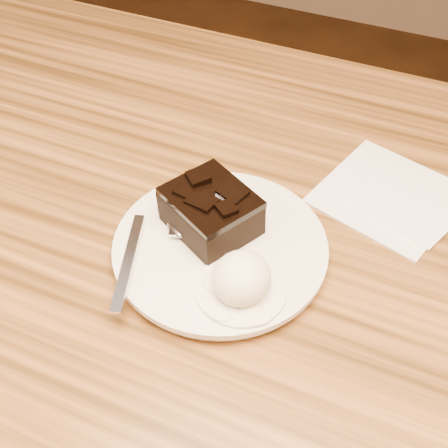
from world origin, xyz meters
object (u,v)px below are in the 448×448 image
at_px(dining_table, 224,382).
at_px(brownie, 211,213).
at_px(napkin, 388,195).
at_px(ice_cream_scoop, 242,278).
at_px(plate, 220,250).
at_px(spoon, 183,222).

height_order(dining_table, brownie, brownie).
height_order(brownie, napkin, brownie).
bearing_deg(ice_cream_scoop, plate, 132.41).
xyz_separation_m(spoon, napkin, (0.20, 0.16, -0.02)).
relative_size(brownie, ice_cream_scoop, 1.46).
bearing_deg(napkin, spoon, -140.94).
bearing_deg(plate, ice_cream_scoop, -47.59).
xyz_separation_m(dining_table, brownie, (-0.00, -0.03, 0.41)).
bearing_deg(brownie, napkin, 41.36).
bearing_deg(plate, spoon, 171.07).
bearing_deg(dining_table, napkin, 36.46).
relative_size(plate, napkin, 1.55).
distance_m(plate, spoon, 0.05).
distance_m(plate, brownie, 0.04).
bearing_deg(plate, dining_table, 108.65).
bearing_deg(napkin, ice_cream_scoop, -115.66).
xyz_separation_m(dining_table, napkin, (0.16, 0.12, 0.38)).
bearing_deg(dining_table, ice_cream_scoop, -57.62).
distance_m(dining_table, napkin, 0.43).
relative_size(plate, brownie, 2.57).
bearing_deg(ice_cream_scoop, spoon, 148.71).
distance_m(ice_cream_scoop, spoon, 0.11).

